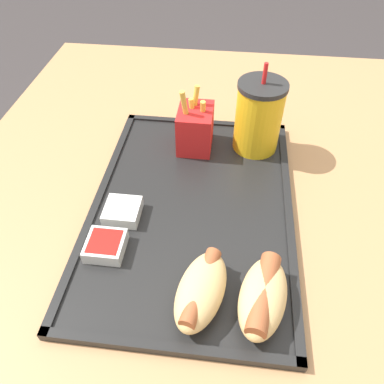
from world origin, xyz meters
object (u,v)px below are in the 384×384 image
(sauce_cup_mayo, at_px, (123,211))
(hot_dog_near, at_px, (201,290))
(hot_dog_far, at_px, (263,296))
(sauce_cup_ketchup, at_px, (105,245))
(soda_cup, at_px, (259,117))
(fries_carton, at_px, (195,128))

(sauce_cup_mayo, bearing_deg, hot_dog_near, 46.19)
(hot_dog_far, xyz_separation_m, hot_dog_near, (-0.00, -0.08, -0.00))
(sauce_cup_ketchup, bearing_deg, hot_dog_near, 66.38)
(hot_dog_far, distance_m, hot_dog_near, 0.08)
(hot_dog_far, xyz_separation_m, sauce_cup_mayo, (-0.13, -0.21, -0.01))
(soda_cup, relative_size, hot_dog_near, 1.31)
(hot_dog_far, xyz_separation_m, fries_carton, (-0.31, -0.12, 0.02))
(sauce_cup_ketchup, bearing_deg, fries_carton, 158.74)
(hot_dog_far, xyz_separation_m, sauce_cup_ketchup, (-0.06, -0.22, -0.01))
(soda_cup, distance_m, hot_dog_near, 0.33)
(soda_cup, xyz_separation_m, sauce_cup_mayo, (0.20, -0.20, -0.05))
(hot_dog_far, bearing_deg, fries_carton, -159.34)
(soda_cup, distance_m, fries_carton, 0.11)
(hot_dog_near, xyz_separation_m, sauce_cup_ketchup, (-0.06, -0.14, -0.01))
(hot_dog_far, height_order, hot_dog_near, same)
(soda_cup, relative_size, fries_carton, 1.36)
(hot_dog_near, relative_size, fries_carton, 1.03)
(hot_dog_near, distance_m, fries_carton, 0.32)
(hot_dog_far, bearing_deg, sauce_cup_mayo, -121.47)
(soda_cup, bearing_deg, fries_carton, -83.89)
(soda_cup, relative_size, hot_dog_far, 1.32)
(hot_dog_far, distance_m, sauce_cup_ketchup, 0.23)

